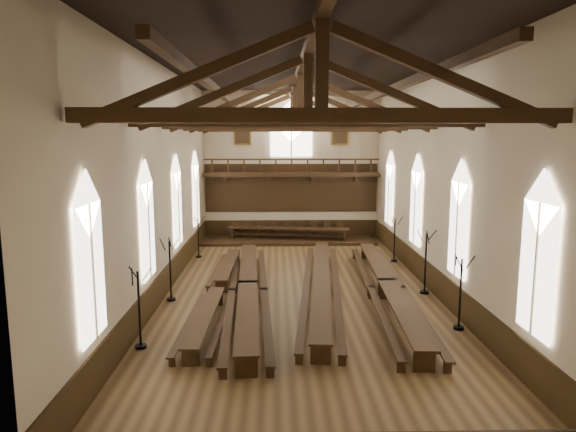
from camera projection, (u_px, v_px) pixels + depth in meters
name	position (u px, v px, depth m)	size (l,w,h in m)	color
ground	(300.00, 293.00, 22.95)	(26.00, 26.00, 0.00)	brown
room_walls	(300.00, 148.00, 21.97)	(26.00, 26.00, 26.00)	beige
wainscot_band	(300.00, 280.00, 22.86)	(12.00, 26.00, 1.20)	#34250F
side_windows	(300.00, 210.00, 22.38)	(11.85, 19.80, 4.50)	white
end_window	(291.00, 132.00, 34.60)	(2.80, 0.12, 3.80)	white
minstrels_gallery	(291.00, 182.00, 34.87)	(11.80, 1.24, 3.70)	#332010
portraits	(291.00, 134.00, 34.62)	(7.75, 0.09, 1.45)	brown
roof_trusses	(301.00, 106.00, 21.70)	(11.70, 25.70, 2.80)	#332010
refectory_row_a	(219.00, 288.00, 22.02)	(1.52, 13.77, 0.68)	#332010
refectory_row_b	(248.00, 287.00, 21.84)	(2.03, 15.17, 0.82)	#332010
refectory_row_c	(322.00, 282.00, 22.61)	(2.28, 14.94, 0.79)	#332010
refectory_row_d	(387.00, 284.00, 22.20)	(2.12, 15.18, 0.82)	#332010
dais	(288.00, 240.00, 34.20)	(11.40, 2.98, 0.20)	#34250F
high_table	(288.00, 229.00, 34.08)	(8.15, 1.99, 0.76)	#332010
high_chairs	(288.00, 228.00, 34.88)	(7.69, 0.49, 1.01)	#332010
candelabrum_left_near	(140.00, 324.00, 16.83)	(0.80, 0.83, 2.76)	black
candelabrum_left_mid	(171.00, 282.00, 21.77)	(0.83, 0.77, 2.74)	black
candelabrum_left_far	(199.00, 245.00, 29.66)	(0.66, 0.74, 2.42)	black
candelabrum_right_near	(460.00, 307.00, 18.48)	(0.77, 0.85, 2.77)	black
candelabrum_right_mid	(425.00, 274.00, 22.75)	(0.87, 0.82, 2.88)	black
candelabrum_right_far	(394.00, 248.00, 28.65)	(0.77, 0.76, 2.58)	black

